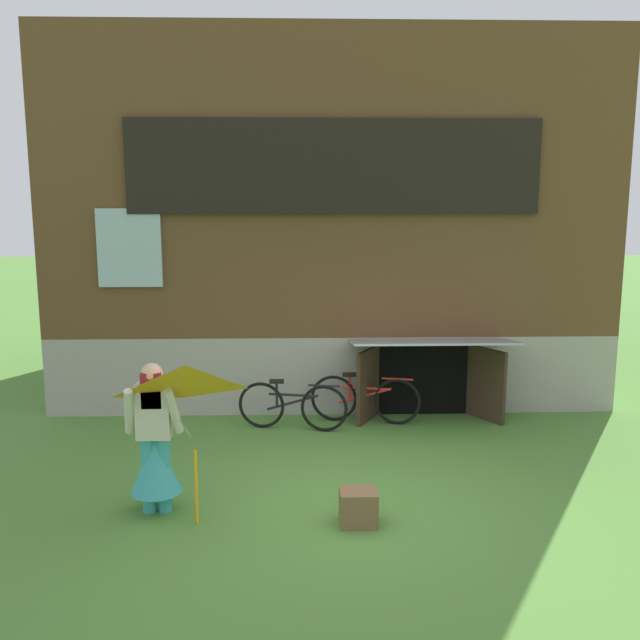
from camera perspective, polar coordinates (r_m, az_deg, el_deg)
The scene contains 7 objects.
ground_plane at distance 7.78m, azimuth 2.17°, elevation -14.34°, with size 60.00×60.00×0.00m, color #4C7F33.
log_house at distance 12.41m, azimuth 0.58°, elevation 8.07°, with size 8.42×5.78×5.55m.
person at distance 7.48m, azimuth -13.15°, elevation -10.20°, with size 0.61×0.52×1.57m.
kite at distance 6.65m, azimuth -10.70°, elevation -7.35°, with size 1.12×1.21×1.52m.
bicycle_red at distance 10.13m, azimuth 3.65°, elevation -6.35°, with size 1.55×0.38×0.72m.
bicycle_black at distance 9.83m, azimuth -2.25°, elevation -6.91°, with size 1.52×0.36×0.70m.
wooden_crate at distance 7.23m, azimuth 3.11°, elevation -14.83°, with size 0.37×0.31×0.35m, color brown.
Camera 1 is at (-0.50, -7.07, 3.22)m, focal length 39.70 mm.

